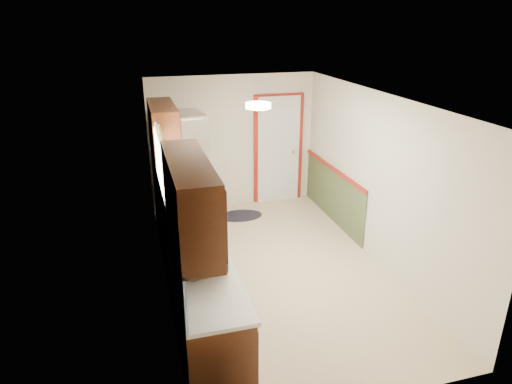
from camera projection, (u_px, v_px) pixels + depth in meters
room_shell at (276, 190)px, 6.01m from camera, size 3.20×5.20×2.52m
kitchen_run at (187, 237)px, 5.58m from camera, size 0.63×4.00×2.20m
back_wall_trim at (290, 159)px, 8.36m from camera, size 1.12×2.30×2.08m
ceiling_fixture at (258, 106)px, 5.34m from camera, size 0.30×0.30×0.06m
microwave at (200, 247)px, 4.65m from camera, size 0.43×0.65×0.41m
refrigerator at (181, 169)px, 7.64m from camera, size 0.87×0.83×1.88m
rug at (240, 216)px, 8.14m from camera, size 0.81×0.54×0.01m
cooktop at (175, 181)px, 7.04m from camera, size 0.47×0.57×0.02m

